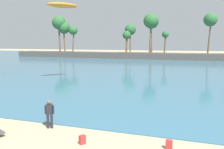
% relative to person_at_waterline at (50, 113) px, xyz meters
% --- Properties ---
extents(sea, '(220.00, 96.89, 0.06)m').
position_rel_person_at_waterline_xyz_m(sea, '(0.90, 49.01, -0.86)').
color(sea, '#386B84').
rests_on(sea, ground).
extents(palm_headland, '(96.10, 6.31, 13.25)m').
position_rel_person_at_waterline_xyz_m(palm_headland, '(-3.01, 57.41, 2.81)').
color(palm_headland, '#514C47').
rests_on(palm_headland, ground).
extents(person_at_waterline, '(0.52, 0.30, 1.67)m').
position_rel_person_at_waterline_xyz_m(person_at_waterline, '(0.00, 0.00, 0.00)').
color(person_at_waterline, '#23232D').
rests_on(person_at_waterline, ground).
extents(backpack_by_trailer, '(0.31, 0.29, 0.44)m').
position_rel_person_at_waterline_xyz_m(backpack_by_trailer, '(6.80, -0.60, -0.69)').
color(backpack_by_trailer, red).
rests_on(backpack_by_trailer, ground).
extents(backpack_spare, '(0.37, 0.37, 0.44)m').
position_rel_person_at_waterline_xyz_m(backpack_spare, '(2.70, -1.37, -0.69)').
color(backpack_spare, red).
rests_on(backpack_spare, ground).
extents(kite_aloft_high_over_bay, '(3.54, 3.97, 0.75)m').
position_rel_person_at_waterline_xyz_m(kite_aloft_high_over_bay, '(-7.40, 14.83, 8.49)').
color(kite_aloft_high_over_bay, orange).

